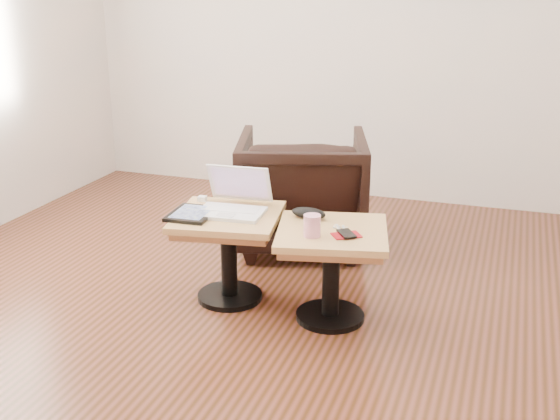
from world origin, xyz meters
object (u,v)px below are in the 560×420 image
(side_table_left, at_px, (228,236))
(laptop, at_px, (233,203))
(side_table_right, at_px, (332,252))
(striped_cup, at_px, (312,226))
(armchair, at_px, (302,191))

(side_table_left, height_order, laptop, laptop)
(side_table_right, height_order, striped_cup, striped_cup)
(side_table_left, distance_m, armchair, 0.85)
(side_table_left, bearing_deg, striped_cup, -28.11)
(side_table_right, distance_m, armchair, 0.98)
(side_table_left, relative_size, striped_cup, 5.79)
(striped_cup, xyz_separation_m, armchair, (-0.35, 1.00, -0.16))
(side_table_left, distance_m, side_table_right, 0.55)
(laptop, xyz_separation_m, armchair, (0.12, 0.79, -0.15))
(laptop, bearing_deg, side_table_right, -14.36)
(side_table_left, height_order, side_table_right, same)
(striped_cup, bearing_deg, side_table_right, 60.37)
(side_table_right, bearing_deg, striped_cup, -132.12)
(laptop, distance_m, striped_cup, 0.51)
(laptop, relative_size, armchair, 0.45)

